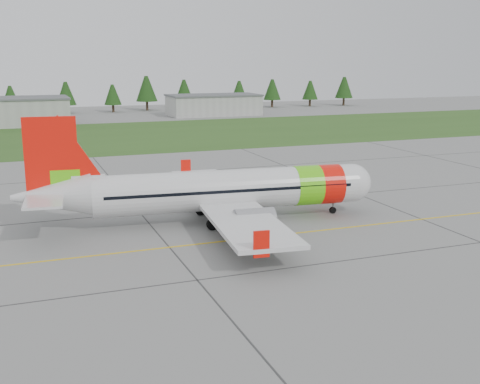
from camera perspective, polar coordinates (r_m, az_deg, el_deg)
name	(u,v)px	position (r m, az deg, el deg)	size (l,w,h in m)	color
ground	(380,256)	(48.81, 13.15, -5.93)	(320.00, 320.00, 0.00)	gray
aircraft	(220,191)	(56.79, -1.88, 0.14)	(34.09, 31.57, 10.33)	silver
service_van	(65,153)	(87.67, -16.27, 3.61)	(1.61, 1.52, 4.61)	silver
grass_strip	(152,134)	(124.01, -8.33, 5.42)	(320.00, 50.00, 0.03)	#30561E
taxi_guideline	(330,229)	(55.30, 8.57, -3.52)	(120.00, 0.25, 0.02)	gold
hangar_east	(214,106)	(164.91, -2.52, 8.19)	(24.00, 12.00, 5.20)	#A8A8A3
treeline	(109,94)	(178.48, -12.33, 9.03)	(160.00, 8.00, 10.00)	#1C3F14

